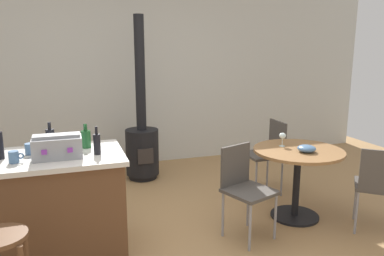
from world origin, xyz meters
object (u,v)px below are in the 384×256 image
at_px(kitchen_island, 35,208).
at_px(folding_chair_near, 268,151).
at_px(bottle_0, 97,144).
at_px(wine_glass, 283,136).
at_px(toolbox, 57,147).
at_px(bottle_4, 50,138).
at_px(folding_chair_far, 244,184).
at_px(cup_2, 14,157).
at_px(serving_bowl, 307,148).
at_px(dining_table, 297,166).
at_px(bottle_3, 86,139).
at_px(folding_chair_left, 378,184).
at_px(cup_0, 31,149).
at_px(wood_stove, 142,141).

bearing_deg(kitchen_island, folding_chair_near, 15.40).
xyz_separation_m(bottle_0, wine_glass, (1.89, 0.24, -0.14)).
distance_m(toolbox, bottle_4, 0.37).
bearing_deg(folding_chair_far, bottle_4, 164.74).
xyz_separation_m(bottle_4, cup_2, (-0.25, -0.40, -0.04)).
distance_m(wine_glass, serving_bowl, 0.30).
xyz_separation_m(dining_table, folding_chair_far, (-0.69, -0.18, -0.05)).
height_order(dining_table, bottle_0, bottle_0).
bearing_deg(bottle_3, folding_chair_left, -15.17).
bearing_deg(bottle_0, bottle_3, 106.83).
xyz_separation_m(folding_chair_far, toolbox, (-1.60, 0.08, 0.47)).
bearing_deg(cup_0, wood_stove, 52.56).
bearing_deg(cup_0, bottle_4, 50.69).
xyz_separation_m(dining_table, folding_chair_near, (0.07, 0.72, -0.03)).
bearing_deg(wine_glass, kitchen_island, -176.35).
height_order(bottle_3, cup_0, bottle_3).
bearing_deg(folding_chair_near, folding_chair_left, -70.29).
bearing_deg(wood_stove, folding_chair_far, -72.84).
height_order(folding_chair_far, serving_bowl, folding_chair_far).
xyz_separation_m(folding_chair_left, bottle_3, (-2.58, 0.70, 0.47)).
xyz_separation_m(folding_chair_far, bottle_3, (-1.37, 0.34, 0.46)).
height_order(folding_chair_far, folding_chair_left, folding_chair_far).
distance_m(folding_chair_near, folding_chair_left, 1.33).
distance_m(folding_chair_near, bottle_4, 2.50).
xyz_separation_m(dining_table, serving_bowl, (0.02, -0.11, 0.21)).
height_order(folding_chair_left, serving_bowl, folding_chair_left).
relative_size(toolbox, cup_0, 3.11).
bearing_deg(serving_bowl, wood_stove, 125.42).
distance_m(bottle_3, wine_glass, 1.97).
distance_m(folding_chair_left, cup_0, 3.12).
relative_size(dining_table, bottle_3, 4.31).
height_order(kitchen_island, cup_0, cup_0).
distance_m(folding_chair_left, wood_stove, 2.87).
height_order(folding_chair_near, folding_chair_far, folding_chair_near).
relative_size(wood_stove, bottle_3, 10.24).
bearing_deg(serving_bowl, folding_chair_near, 86.15).
bearing_deg(bottle_0, bottle_4, 135.63).
xyz_separation_m(kitchen_island, cup_0, (-0.00, 0.09, 0.49)).
height_order(cup_0, cup_2, same).
height_order(kitchen_island, folding_chair_far, kitchen_island).
bearing_deg(folding_chair_near, dining_table, -95.92).
distance_m(bottle_4, cup_0, 0.24).
distance_m(kitchen_island, folding_chair_left, 3.07).
bearing_deg(bottle_3, folding_chair_far, -13.82).
relative_size(folding_chair_far, bottle_0, 3.70).
height_order(dining_table, cup_0, cup_0).
xyz_separation_m(folding_chair_far, cup_0, (-1.81, 0.27, 0.43)).
bearing_deg(toolbox, serving_bowl, -0.38).
bearing_deg(toolbox, folding_chair_left, -9.04).
xyz_separation_m(wood_stove, serving_bowl, (1.29, -1.81, 0.25)).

